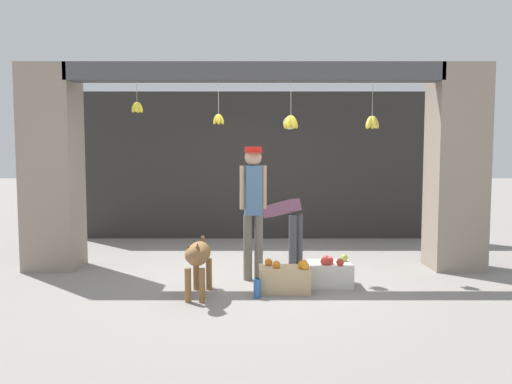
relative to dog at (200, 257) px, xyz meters
name	(u,v)px	position (x,y,z in m)	size (l,w,h in m)	color
ground_plane	(256,273)	(0.62, 1.06, -0.45)	(60.00, 60.00, 0.00)	gray
shop_back_wall	(256,166)	(0.62, 3.79, 0.96)	(6.94, 0.12, 2.82)	#2D2B28
shop_pillar_left	(54,168)	(-2.20, 1.36, 0.96)	(0.70, 0.60, 2.82)	gray
shop_pillar_right	(458,168)	(3.44, 1.36, 0.96)	(0.70, 0.60, 2.82)	gray
storefront_awning	(257,74)	(0.64, 1.18, 2.22)	(5.04, 0.26, 0.89)	#4C4C51
dog	(200,257)	(0.00, 0.00, 0.00)	(0.29, 0.92, 0.67)	olive
shopkeeper	(255,201)	(0.61, 0.73, 0.55)	(0.34, 0.29, 1.69)	#6B665B
worker_stooping	(286,221)	(1.05, 1.42, 0.21)	(0.65, 0.62, 1.00)	#424247
fruit_crate_oranges	(286,278)	(0.98, 0.19, -0.29)	(0.58, 0.32, 0.38)	tan
fruit_crate_apples	(332,273)	(1.55, 0.46, -0.30)	(0.52, 0.40, 0.36)	silver
water_bottle	(259,288)	(0.66, -0.04, -0.34)	(0.08, 0.08, 0.23)	#2D60AD
wall_clock	(291,123)	(1.28, 3.72, 1.77)	(0.27, 0.03, 0.27)	black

